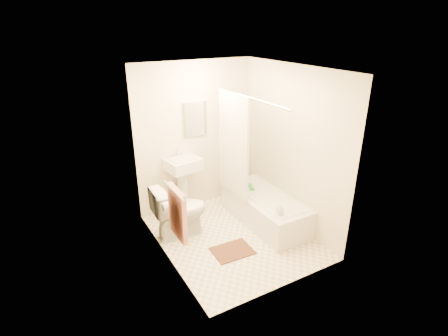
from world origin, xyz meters
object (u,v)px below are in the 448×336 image
bathtub (265,209)px  soap_bottle (280,210)px  bath_mat (232,251)px  toilet (180,211)px  sink (183,183)px

bathtub → soap_bottle: 0.66m
bathtub → bath_mat: bearing=-152.6°
toilet → soap_bottle: (1.13, -0.87, 0.13)m
toilet → sink: 0.73m
sink → bath_mat: size_ratio=1.88×
bathtub → bath_mat: (-0.85, -0.44, -0.21)m
bath_mat → toilet: bearing=121.2°
toilet → sink: (0.34, 0.63, 0.12)m
bathtub → soap_bottle: soap_bottle is taller
toilet → bath_mat: size_ratio=1.48×
bath_mat → soap_bottle: soap_bottle is taller
toilet → bathtub: (1.29, -0.31, -0.17)m
toilet → bath_mat: (0.45, -0.74, -0.38)m
toilet → bathtub: size_ratio=0.51×
sink → bath_mat: (0.11, -1.38, -0.50)m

